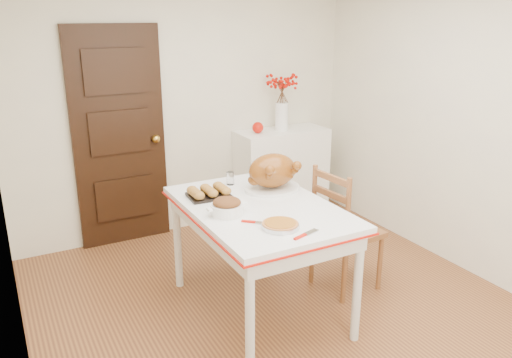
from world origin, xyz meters
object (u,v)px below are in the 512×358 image
sideboard (281,174)px  kitchen_table (259,259)px  chair_oak (347,228)px  turkey_platter (272,172)px  pumpkin_pie (280,224)px

sideboard → kitchen_table: (-1.11, -1.54, -0.06)m
chair_oak → turkey_platter: 0.77m
sideboard → chair_oak: (-0.32, -1.55, 0.03)m
chair_oak → turkey_platter: bearing=60.6°
pumpkin_pie → turkey_platter: bearing=64.0°
sideboard → pumpkin_pie: sideboard is taller
sideboard → kitchen_table: sideboard is taller
sideboard → chair_oak: chair_oak is taller
pumpkin_pie → kitchen_table: bearing=79.7°
kitchen_table → pumpkin_pie: size_ratio=5.91×
chair_oak → turkey_platter: size_ratio=2.31×
chair_oak → turkey_platter: turkey_platter is taller
sideboard → chair_oak: size_ratio=0.95×
chair_oak → pumpkin_pie: (-0.87, -0.41, 0.36)m
turkey_platter → pumpkin_pie: 0.74m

